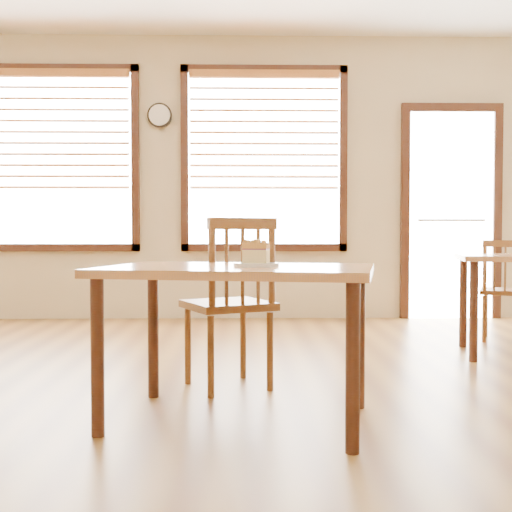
% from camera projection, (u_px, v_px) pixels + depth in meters
% --- Properties ---
extents(ground, '(8.00, 8.00, 0.00)m').
position_uv_depth(ground, '(227.00, 436.00, 2.87)').
color(ground, brown).
extents(room_shell, '(8.00, 8.00, 8.00)m').
position_uv_depth(room_shell, '(226.00, 23.00, 2.80)').
color(room_shell, beige).
rests_on(room_shell, ground).
extents(window_left, '(1.76, 0.10, 1.96)m').
position_uv_depth(window_left, '(55.00, 148.00, 6.73)').
color(window_left, white).
rests_on(window_left, room_shell).
extents(window_right, '(1.76, 0.10, 1.96)m').
position_uv_depth(window_right, '(264.00, 148.00, 6.78)').
color(window_right, white).
rests_on(window_right, room_shell).
extents(entry_door, '(1.08, 0.06, 2.29)m').
position_uv_depth(entry_door, '(451.00, 207.00, 6.85)').
color(entry_door, white).
rests_on(entry_door, ground).
extents(wall_clock, '(0.26, 0.05, 0.26)m').
position_uv_depth(wall_clock, '(160.00, 115.00, 6.73)').
color(wall_clock, black).
rests_on(wall_clock, room_shell).
extents(cafe_table_main, '(1.42, 1.10, 0.75)m').
position_uv_depth(cafe_table_main, '(238.00, 285.00, 3.08)').
color(cafe_table_main, '#A2673F').
rests_on(cafe_table_main, ground).
extents(cafe_chair_main, '(0.60, 0.60, 1.01)m').
position_uv_depth(cafe_chair_main, '(231.00, 302.00, 3.73)').
color(cafe_chair_main, brown).
rests_on(cafe_chair_main, ground).
extents(cafe_chair_second, '(0.51, 0.51, 0.86)m').
position_uv_depth(cafe_chair_second, '(505.00, 290.00, 5.38)').
color(cafe_chair_second, brown).
rests_on(cafe_chair_second, ground).
extents(plate, '(0.22, 0.22, 0.02)m').
position_uv_depth(plate, '(256.00, 265.00, 3.05)').
color(plate, white).
rests_on(plate, cafe_table_main).
extents(cake_slice, '(0.14, 0.11, 0.11)m').
position_uv_depth(cake_slice, '(256.00, 252.00, 3.05)').
color(cake_slice, '#FFEB90').
rests_on(cake_slice, plate).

